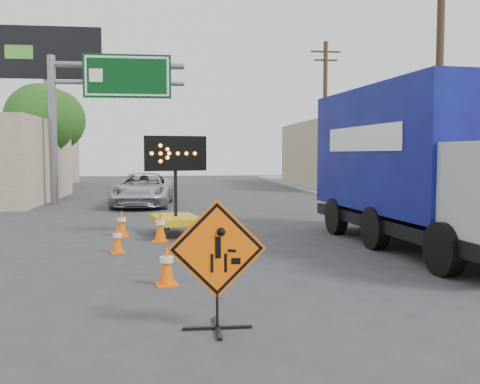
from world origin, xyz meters
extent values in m
plane|color=#2D2D30|center=(0.00, 0.00, 0.00)|extent=(100.00, 100.00, 0.00)
cube|color=gray|center=(7.20, 15.00, 0.06)|extent=(0.40, 60.00, 0.12)
cube|color=gray|center=(9.50, 15.00, 0.07)|extent=(4.00, 60.00, 0.15)
cube|color=tan|center=(13.00, 30.00, 2.30)|extent=(10.00, 14.00, 4.60)
cylinder|color=slate|center=(-6.50, 18.00, 3.40)|extent=(0.36, 0.36, 6.80)
cylinder|color=slate|center=(-3.50, 18.00, 6.40)|extent=(6.00, 0.28, 0.28)
cylinder|color=slate|center=(-3.50, 18.00, 5.60)|extent=(6.00, 0.20, 0.20)
cube|color=#043810|center=(-3.10, 17.88, 5.90)|extent=(4.00, 0.10, 2.00)
cube|color=silver|center=(-3.10, 17.81, 5.90)|extent=(3.80, 0.01, 1.80)
cylinder|color=slate|center=(-8.50, 26.00, 4.50)|extent=(0.44, 0.44, 9.00)
cube|color=silver|center=(-8.30, 25.85, 8.30)|extent=(6.00, 0.25, 3.00)
cube|color=black|center=(-8.30, 25.70, 8.30)|extent=(6.10, 0.04, 3.10)
cylinder|color=#412C1C|center=(8.00, 10.00, 4.50)|extent=(0.26, 0.26, 9.00)
cylinder|color=#412C1C|center=(8.00, 24.00, 4.50)|extent=(0.26, 0.26, 9.00)
cube|color=#412C1C|center=(8.00, 24.00, 8.40)|extent=(1.80, 0.10, 0.10)
cube|color=#412C1C|center=(8.00, 24.00, 7.90)|extent=(1.40, 0.10, 0.10)
cylinder|color=#412C1C|center=(-8.00, 22.00, 1.62)|extent=(0.28, 0.28, 3.25)
sphere|color=#174714|center=(-8.00, 22.00, 4.18)|extent=(3.71, 3.71, 3.71)
cylinder|color=#412C1C|center=(-9.00, 30.00, 1.79)|extent=(0.28, 0.28, 3.58)
sphere|color=#174714|center=(-9.00, 30.00, 4.61)|extent=(4.10, 4.10, 4.10)
cube|color=black|center=(-0.40, -0.46, 0.02)|extent=(0.93, 0.07, 0.04)
cube|color=black|center=(-0.40, -0.46, 0.02)|extent=(0.07, 0.93, 0.04)
cylinder|color=black|center=(-0.40, -0.46, 0.36)|extent=(0.04, 0.04, 0.72)
cube|color=#FF5F05|center=(-0.40, -0.46, 1.09)|extent=(1.32, 0.03, 1.32)
cube|color=black|center=(-0.40, -0.46, 1.09)|extent=(1.23, 0.01, 1.23)
cube|color=#C4A30A|center=(-0.94, 8.00, 0.45)|extent=(1.62, 2.22, 0.18)
cylinder|color=black|center=(-0.94, 8.00, 1.60)|extent=(0.10, 0.10, 2.20)
cube|color=black|center=(-0.94, 8.00, 2.35)|extent=(1.78, 0.50, 1.00)
imported|color=silver|center=(-2.39, 16.78, 0.74)|extent=(2.74, 5.47, 1.49)
cube|color=black|center=(5.12, 4.93, 0.63)|extent=(3.20, 8.55, 0.31)
cube|color=#0D0754|center=(5.12, 5.76, 2.46)|extent=(3.15, 6.68, 3.14)
cube|color=#FF5F05|center=(-1.10, 2.02, 0.02)|extent=(0.43, 0.43, 0.03)
cone|color=#FF5F05|center=(-1.10, 2.02, 0.38)|extent=(0.29, 0.29, 0.70)
cylinder|color=silver|center=(-1.10, 2.02, 0.47)|extent=(0.24, 0.24, 0.10)
cube|color=#FF5F05|center=(-2.31, 5.30, 0.01)|extent=(0.41, 0.41, 0.03)
cone|color=#FF5F05|center=(-2.31, 5.30, 0.34)|extent=(0.26, 0.26, 0.63)
cylinder|color=silver|center=(-2.31, 5.30, 0.41)|extent=(0.21, 0.21, 0.09)
cube|color=#FF5F05|center=(-1.35, 6.80, 0.02)|extent=(0.44, 0.44, 0.03)
cone|color=#FF5F05|center=(-1.35, 6.80, 0.42)|extent=(0.32, 0.32, 0.77)
cylinder|color=silver|center=(-1.35, 6.80, 0.51)|extent=(0.26, 0.26, 0.11)
cube|color=#FF5F05|center=(-2.46, 7.83, 0.02)|extent=(0.41, 0.41, 0.03)
cone|color=#FF5F05|center=(-2.46, 7.83, 0.40)|extent=(0.30, 0.30, 0.73)
cylinder|color=silver|center=(-2.46, 7.83, 0.48)|extent=(0.25, 0.25, 0.11)
camera|label=1|loc=(-0.93, -7.43, 2.34)|focal=40.00mm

